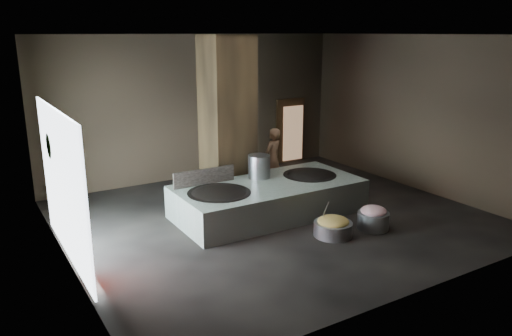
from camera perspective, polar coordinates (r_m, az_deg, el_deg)
floor at (r=12.78m, az=2.11°, el=-5.87°), size 10.00×9.00×0.10m
ceiling at (r=11.91m, az=2.33°, el=15.23°), size 10.00×9.00×0.10m
back_wall at (r=16.07m, az=-6.86°, el=6.93°), size 10.00×0.10×4.50m
front_wall at (r=8.82m, az=18.79°, el=-0.76°), size 10.00×0.10×4.50m
left_wall at (r=10.30m, az=-21.91°, el=1.19°), size 0.10×9.00×4.50m
right_wall at (r=15.47m, az=18.08°, el=5.96°), size 0.10×9.00×4.50m
pillar at (r=13.59m, az=-3.30°, el=5.48°), size 1.20×1.20×4.50m
hearth_platform at (r=12.87m, az=1.45°, el=-3.50°), size 4.79×2.32×0.83m
platform_cap at (r=12.75m, az=1.46°, el=-1.80°), size 4.68×2.24×0.03m
wok_left at (r=12.04m, az=-4.23°, el=-3.21°), size 1.51×1.51×0.42m
wok_left_rim at (r=12.01m, az=-4.24°, el=-2.90°), size 1.54×1.54×0.05m
wok_right at (r=13.55m, az=6.14°, el=-1.12°), size 1.40×1.40×0.39m
wok_right_rim at (r=13.53m, az=6.15°, el=-0.84°), size 1.43×1.43×0.05m
stock_pot at (r=13.13m, az=0.35°, el=0.15°), size 0.58×0.58×0.62m
splash_guard at (r=12.64m, az=-5.92°, el=-1.01°), size 1.66×0.07×0.42m
cook at (r=14.75m, az=1.93°, el=1.03°), size 0.79×0.67×1.85m
veg_basin at (r=11.74m, az=8.79°, el=-6.90°), size 1.11×1.11×0.33m
veg_fill at (r=11.67m, az=8.83°, el=-6.05°), size 0.73×0.73×0.23m
ladle at (r=11.62m, az=7.82°, el=-5.06°), size 0.08×0.35×0.63m
meat_basin at (r=12.30m, az=13.23°, el=-5.87°), size 0.92×0.92×0.41m
meat_fill at (r=12.22m, az=13.30°, el=-4.80°), size 0.62×0.62×0.24m
doorway_near at (r=16.71m, az=-2.85°, el=3.33°), size 1.18×0.08×2.38m
doorway_near_glow at (r=16.55m, az=-2.97°, el=3.04°), size 0.76×0.04×1.79m
doorway_far at (r=17.96m, az=3.90°, el=4.16°), size 1.18×0.08×2.38m
doorway_far_glow at (r=17.94m, az=4.24°, el=3.98°), size 0.83×0.04×1.96m
left_opening at (r=10.67m, az=-21.23°, el=-1.90°), size 0.04×4.20×3.10m
pavilion_sliver at (r=9.72m, az=-18.94°, el=-8.05°), size 0.05×0.90×1.70m
tree_silhouette at (r=11.59m, az=-22.06°, el=2.41°), size 0.28×1.10×1.10m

